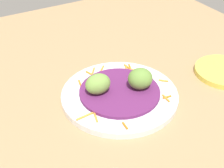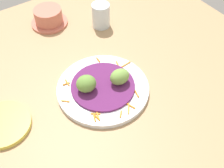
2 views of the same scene
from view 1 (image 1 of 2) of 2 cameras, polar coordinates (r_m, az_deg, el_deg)
The scene contains 7 objects.
table_surface at distance 73.05cm, azimuth 0.14°, elevation -2.57°, with size 110.00×110.00×2.00cm, color tan.
main_plate at distance 71.15cm, azimuth 1.35°, elevation -2.03°, with size 25.66×25.66×1.44cm, color silver.
cabbage_bed at distance 70.50cm, azimuth 1.36°, elevation -1.34°, with size 17.71×17.71×0.69cm, color #60235B.
carrot_garnish at distance 72.87cm, azimuth 0.81°, elevation -0.09°, with size 22.21×24.02×0.40cm.
guac_scoop_left at distance 68.08cm, azimuth -2.33°, elevation -0.17°, with size 5.53×4.28×4.50cm, color #759E47.
guac_scoop_center at distance 70.09cm, azimuth 5.01°, elevation 0.97°, with size 4.90×5.39×4.68cm, color olive.
side_plate_small at distance 83.76cm, azimuth 19.20°, elevation 2.12°, with size 14.20×14.20×1.25cm, color #E0CC4C.
Camera 1 is at (49.55, -28.83, 46.28)cm, focal length 51.68 mm.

